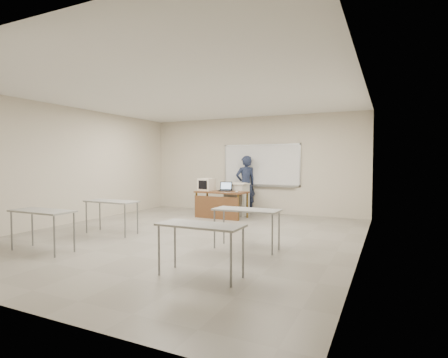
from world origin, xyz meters
The scene contains 10 objects.
floor centered at (0.00, 0.00, -0.01)m, with size 7.00×8.00×0.01m, color gray.
whiteboard centered at (0.30, 3.97, 1.48)m, with size 2.48×0.10×1.31m.
student_desks centered at (0.00, -1.35, 0.67)m, with size 4.40×2.20×0.73m.
instructor_desk centered at (-0.40, 2.49, 0.55)m, with size 1.45×0.72×0.75m.
podium centered at (-0.20, 3.20, 0.48)m, with size 0.68×0.50×0.95m.
crt_monitor centered at (-0.95, 2.73, 0.93)m, with size 0.39×0.44×0.37m.
laptop centered at (-0.35, 2.76, 0.81)m, with size 0.36×0.33×0.27m.
mouse centered at (0.15, 2.40, 0.77)m, with size 0.09×0.06×0.04m, color #B0B3B8.
keyboard centered at (-0.05, 3.08, 0.96)m, with size 0.45×0.15×0.03m, color #EEE1C9.
presenter centered at (-0.13, 3.75, 0.89)m, with size 0.65×0.43×1.78m, color black.
Camera 1 is at (3.93, -6.34, 1.57)m, focal length 28.00 mm.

